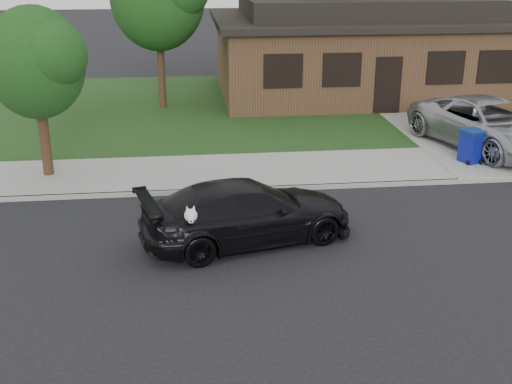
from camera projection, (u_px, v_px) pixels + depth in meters
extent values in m
plane|color=black|center=(358.00, 244.00, 13.96)|extent=(120.00, 120.00, 0.00)
cube|color=gray|center=(313.00, 169.00, 18.59)|extent=(60.00, 3.00, 0.12)
cube|color=gray|center=(324.00, 186.00, 17.19)|extent=(60.00, 0.12, 0.12)
cube|color=#193814|center=(275.00, 106.00, 26.02)|extent=(60.00, 13.00, 0.13)
cube|color=gray|center=(446.00, 120.00, 23.85)|extent=(4.50, 13.00, 0.14)
imported|color=black|center=(247.00, 212.00, 13.91)|extent=(5.00, 3.04, 1.35)
ellipsoid|color=white|center=(191.00, 216.00, 12.90)|extent=(0.34, 0.40, 0.30)
sphere|color=white|center=(191.00, 216.00, 12.65)|extent=(0.26, 0.26, 0.26)
cube|color=white|center=(191.00, 220.00, 12.55)|extent=(0.09, 0.12, 0.08)
sphere|color=black|center=(191.00, 221.00, 12.49)|extent=(0.04, 0.04, 0.04)
cone|color=white|center=(187.00, 208.00, 12.64)|extent=(0.11, 0.11, 0.14)
cone|color=white|center=(194.00, 208.00, 12.65)|extent=(0.11, 0.11, 0.14)
imported|color=#9DA0A4|center=(488.00, 124.00, 19.99)|extent=(4.03, 5.99, 1.53)
cube|color=navy|center=(472.00, 148.00, 18.80)|extent=(0.71, 0.71, 0.89)
cube|color=navy|center=(474.00, 131.00, 18.62)|extent=(0.78, 0.78, 0.10)
cylinder|color=black|center=(468.00, 163.00, 18.66)|extent=(0.10, 0.15, 0.14)
cylinder|color=black|center=(481.00, 163.00, 18.70)|extent=(0.10, 0.15, 0.14)
cube|color=#422B1C|center=(360.00, 57.00, 27.73)|extent=(12.00, 8.00, 3.00)
cube|color=black|center=(363.00, 19.00, 27.16)|extent=(12.60, 8.60, 0.25)
cube|color=black|center=(363.00, 6.00, 26.97)|extent=(10.00, 6.50, 0.80)
cube|color=black|center=(388.00, 85.00, 24.13)|extent=(1.00, 0.06, 2.10)
cube|color=black|center=(283.00, 71.00, 23.51)|extent=(1.30, 0.05, 1.10)
cube|color=black|center=(342.00, 70.00, 23.74)|extent=(1.30, 0.05, 1.10)
cube|color=black|center=(446.00, 68.00, 24.15)|extent=(1.30, 0.05, 1.10)
cube|color=black|center=(496.00, 67.00, 24.36)|extent=(1.30, 0.05, 1.10)
cylinder|color=#332114|center=(162.00, 76.00, 25.09)|extent=(0.28, 0.28, 2.48)
cylinder|color=#332114|center=(45.00, 143.00, 17.65)|extent=(0.28, 0.28, 1.80)
ellipsoid|color=#143811|center=(35.00, 63.00, 16.87)|extent=(2.60, 2.60, 2.99)
sphere|color=#26591E|center=(52.00, 55.00, 16.47)|extent=(1.82, 1.82, 1.82)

